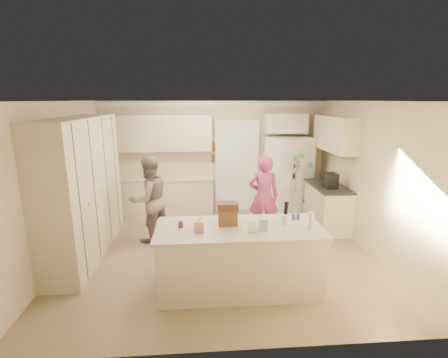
{
  "coord_description": "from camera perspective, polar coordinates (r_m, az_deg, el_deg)",
  "views": [
    {
      "loc": [
        -0.32,
        -5.23,
        2.62
      ],
      "look_at": [
        0.1,
        0.35,
        1.25
      ],
      "focal_mm": 26.0,
      "sensor_mm": 36.0,
      "label": 1
    }
  ],
  "objects": [
    {
      "name": "floor",
      "position": [
        5.86,
        -0.74,
        -12.9
      ],
      "size": [
        5.2,
        4.6,
        0.02
      ],
      "primitive_type": "cube",
      "color": "#927655",
      "rests_on": "ground"
    },
    {
      "name": "ceiling",
      "position": [
        5.24,
        -0.83,
        13.65
      ],
      "size": [
        5.2,
        4.6,
        0.02
      ],
      "primitive_type": "cube",
      "color": "white",
      "rests_on": "wall_back"
    },
    {
      "name": "wall_back",
      "position": [
        7.66,
        -1.86,
        3.84
      ],
      "size": [
        5.2,
        0.02,
        2.6
      ],
      "primitive_type": "cube",
      "color": "beige",
      "rests_on": "ground"
    },
    {
      "name": "wall_front",
      "position": [
        3.22,
        1.82,
        -10.48
      ],
      "size": [
        5.2,
        0.02,
        2.6
      ],
      "primitive_type": "cube",
      "color": "beige",
      "rests_on": "ground"
    },
    {
      "name": "wall_left",
      "position": [
        5.86,
        -27.19,
        -0.81
      ],
      "size": [
        0.02,
        4.6,
        2.6
      ],
      "primitive_type": "cube",
      "color": "beige",
      "rests_on": "ground"
    },
    {
      "name": "wall_right",
      "position": [
        6.14,
        24.34,
        0.1
      ],
      "size": [
        0.02,
        4.6,
        2.6
      ],
      "primitive_type": "cube",
      "color": "beige",
      "rests_on": "ground"
    },
    {
      "name": "crown_back",
      "position": [
        7.49,
        -1.91,
        13.07
      ],
      "size": [
        5.2,
        0.08,
        0.12
      ],
      "primitive_type": "cube",
      "color": "white",
      "rests_on": "wall_back"
    },
    {
      "name": "pantry_bank",
      "position": [
        5.95,
        -23.59,
        -1.46
      ],
      "size": [
        0.6,
        2.6,
        2.35
      ],
      "primitive_type": "cube",
      "color": "beige",
      "rests_on": "floor"
    },
    {
      "name": "back_base_cab",
      "position": [
        7.59,
        -10.42,
        -3.15
      ],
      "size": [
        2.2,
        0.6,
        0.88
      ],
      "primitive_type": "cube",
      "color": "beige",
      "rests_on": "floor"
    },
    {
      "name": "back_countertop",
      "position": [
        7.46,
        -10.58,
        0.21
      ],
      "size": [
        2.24,
        0.63,
        0.04
      ],
      "primitive_type": "cube",
      "color": "beige",
      "rests_on": "back_base_cab"
    },
    {
      "name": "back_upper_cab",
      "position": [
        7.43,
        -10.81,
        7.97
      ],
      "size": [
        2.2,
        0.35,
        0.8
      ],
      "primitive_type": "cube",
      "color": "beige",
      "rests_on": "wall_back"
    },
    {
      "name": "doorway_opening",
      "position": [
        7.72,
        2.25,
        2.02
      ],
      "size": [
        0.9,
        0.06,
        2.1
      ],
      "primitive_type": "cube",
      "color": "black",
      "rests_on": "floor"
    },
    {
      "name": "doorway_casing",
      "position": [
        7.68,
        2.28,
        1.97
      ],
      "size": [
        1.02,
        0.03,
        2.22
      ],
      "primitive_type": "cube",
      "color": "white",
      "rests_on": "floor"
    },
    {
      "name": "wall_frame_upper",
      "position": [
        7.58,
        -1.7,
        5.65
      ],
      "size": [
        0.15,
        0.02,
        0.2
      ],
      "primitive_type": "cube",
      "color": "brown",
      "rests_on": "wall_back"
    },
    {
      "name": "wall_frame_lower",
      "position": [
        7.62,
        -1.69,
        3.64
      ],
      "size": [
        0.15,
        0.02,
        0.2
      ],
      "primitive_type": "cube",
      "color": "brown",
      "rests_on": "wall_back"
    },
    {
      "name": "refrigerator",
      "position": [
        7.62,
        11.28,
        0.45
      ],
      "size": [
        1.06,
        0.92,
        1.8
      ],
      "primitive_type": "cube",
      "rotation": [
        0.0,
        0.0,
        0.28
      ],
      "color": "white",
      "rests_on": "floor"
    },
    {
      "name": "fridge_seam",
      "position": [
        7.29,
        12.01,
        -0.19
      ],
      "size": [
        0.02,
        0.02,
        1.78
      ],
      "primitive_type": "cube",
      "color": "gray",
      "rests_on": "refrigerator"
    },
    {
      "name": "fridge_dispenser",
      "position": [
        7.17,
        10.44,
        1.7
      ],
      "size": [
        0.22,
        0.03,
        0.35
      ],
      "primitive_type": "cube",
      "color": "black",
      "rests_on": "refrigerator"
    },
    {
      "name": "fridge_handle_l",
      "position": [
        7.23,
        11.72,
        0.93
      ],
      "size": [
        0.02,
        0.02,
        0.85
      ],
      "primitive_type": "cylinder",
      "color": "silver",
      "rests_on": "refrigerator"
    },
    {
      "name": "fridge_handle_r",
      "position": [
        7.26,
        12.48,
        0.94
      ],
      "size": [
        0.02,
        0.02,
        0.85
      ],
      "primitive_type": "cylinder",
      "color": "silver",
      "rests_on": "refrigerator"
    },
    {
      "name": "over_fridge_cab",
      "position": [
        7.63,
        10.82,
        9.62
      ],
      "size": [
        0.95,
        0.35,
        0.45
      ],
      "primitive_type": "cube",
      "color": "beige",
      "rests_on": "wall_back"
    },
    {
      "name": "right_base_cab",
      "position": [
        7.1,
        17.65,
        -4.79
      ],
      "size": [
        0.6,
        1.2,
        0.88
      ],
      "primitive_type": "cube",
      "color": "beige",
      "rests_on": "floor"
    },
    {
      "name": "right_countertop",
      "position": [
        6.97,
        17.85,
        -1.2
      ],
      "size": [
        0.63,
        1.24,
        0.04
      ],
      "primitive_type": "cube",
      "color": "#2D2B28",
      "rests_on": "right_base_cab"
    },
    {
      "name": "right_upper_cab",
      "position": [
        7.02,
        18.9,
        7.56
      ],
      "size": [
        0.35,
        1.5,
        0.7
      ],
      "primitive_type": "cube",
      "color": "beige",
      "rests_on": "wall_right"
    },
    {
      "name": "coffee_maker",
      "position": [
        6.73,
        18.26,
        -0.25
      ],
      "size": [
        0.22,
        0.28,
        0.3
      ],
      "primitive_type": "cube",
      "color": "black",
      "rests_on": "right_countertop"
    },
    {
      "name": "island_base",
      "position": [
        4.7,
        2.63,
        -13.91
      ],
      "size": [
        2.2,
        0.9,
        0.88
      ],
      "primitive_type": "cube",
      "color": "beige",
      "rests_on": "floor"
    },
    {
      "name": "island_top",
      "position": [
        4.5,
        2.69,
        -8.72
      ],
      "size": [
        2.28,
        0.96,
        0.05
      ],
      "primitive_type": "cube",
      "color": "beige",
      "rests_on": "island_base"
    },
    {
      "name": "utensil_crock",
      "position": [
        4.63,
        10.7,
        -6.97
      ],
      "size": [
        0.13,
        0.13,
        0.15
      ],
      "primitive_type": "cylinder",
      "color": "white",
      "rests_on": "island_top"
    },
    {
      "name": "tissue_box",
      "position": [
        4.34,
        -4.43,
        -8.26
      ],
      "size": [
        0.13,
        0.13,
        0.14
      ],
      "primitive_type": "cube",
      "color": "#EB8982",
      "rests_on": "island_top"
    },
    {
      "name": "tissue_plume",
      "position": [
        4.3,
        -4.46,
        -6.9
      ],
      "size": [
        0.08,
        0.08,
        0.08
      ],
      "primitive_type": "cone",
      "color": "white",
      "rests_on": "tissue_box"
    },
    {
      "name": "dollhouse_body",
      "position": [
        4.53,
        0.66,
        -6.73
      ],
      "size": [
        0.26,
        0.18,
        0.22
      ],
      "primitive_type": "cube",
      "color": "brown",
      "rests_on": "island_top"
    },
    {
      "name": "dollhouse_roof",
      "position": [
        4.48,
        0.67,
        -4.81
      ],
      "size": [
        0.28,
        0.2,
        0.1
      ],
      "primitive_type": "cube",
      "color": "#592D1E",
      "rests_on": "dollhouse_body"
    },
    {
      "name": "jam_jar",
      "position": [
        4.5,
        -7.64,
        -7.88
      ],
      "size": [
        0.07,
        0.07,
        0.09
      ],
      "primitive_type": "cylinder",
      "color": "#59263F",
      "rests_on": "island_top"
    },
    {
      "name": "greeting_card_a",
      "position": [
        4.3,
        5.04,
        -8.37
      ],
      "size": [
        0.12,
        0.06,
        0.16
      ],
      "primitive_type": "cube",
      "rotation": [
        0.15,
        0.0,
        0.2
      ],
      "color": "white",
      "rests_on": "island_top"
    },
    {
      "name": "greeting_card_b",
      "position": [
        4.37,
        6.89,
        -8.04
      ],
      "size": [
        0.12,
        0.05,
        0.16
      ],
      "primitive_type": "cube",
      "rotation": [
        0.15,
        0.0,
        -0.1
      ],
      "color": "silver",
      "rests_on": "island_top"
    },
    {
      "name": "water_bottle",
      "position": [
        4.52,
        15.08,
        -7.12
      ],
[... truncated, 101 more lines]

